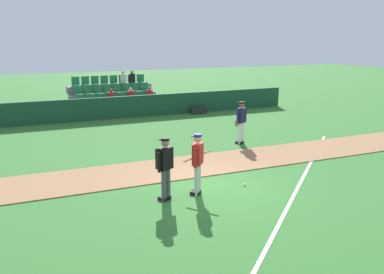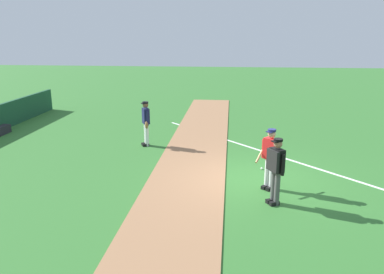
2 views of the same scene
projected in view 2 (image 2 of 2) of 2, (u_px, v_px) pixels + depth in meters
ground_plane at (254, 181)px, 11.27m from camera, size 80.00×80.00×0.00m
infield_dirt_path at (187, 178)px, 11.47m from camera, size 28.00×2.33×0.03m
foul_line_chalk at (263, 151)px, 14.09m from camera, size 8.74×8.36×0.01m
batter_red_jersey at (270, 157)px, 10.47m from camera, size 0.75×0.68×1.76m
umpire_home_plate at (276, 168)px, 9.52m from camera, size 0.54×0.45×1.76m
runner_navy_jersey at (146, 122)px, 14.60m from camera, size 0.65×0.42×1.76m
baseball at (262, 168)px, 12.23m from camera, size 0.07×0.07×0.07m
equipment_bag at (2, 130)px, 16.49m from camera, size 0.90×0.36×0.36m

